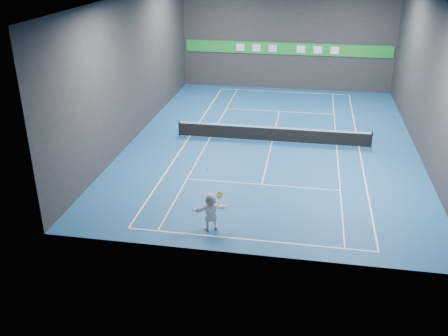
% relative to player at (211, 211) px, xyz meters
% --- Properties ---
extents(ground, '(26.00, 26.00, 0.00)m').
position_rel_player_xyz_m(ground, '(1.79, 11.30, -0.90)').
color(ground, navy).
rests_on(ground, ground).
extents(wall_back, '(18.00, 0.10, 9.00)m').
position_rel_player_xyz_m(wall_back, '(1.79, 24.30, 3.60)').
color(wall_back, '#272729').
rests_on(wall_back, ground).
extents(wall_front, '(18.00, 0.10, 9.00)m').
position_rel_player_xyz_m(wall_front, '(1.79, -1.70, 3.60)').
color(wall_front, '#272729').
rests_on(wall_front, ground).
extents(wall_left, '(0.10, 26.00, 9.00)m').
position_rel_player_xyz_m(wall_left, '(-7.21, 11.30, 3.60)').
color(wall_left, '#272729').
rests_on(wall_left, ground).
extents(wall_right, '(0.10, 26.00, 9.00)m').
position_rel_player_xyz_m(wall_right, '(10.79, 11.30, 3.60)').
color(wall_right, '#272729').
rests_on(wall_right, ground).
extents(baseline_near, '(10.98, 0.08, 0.01)m').
position_rel_player_xyz_m(baseline_near, '(1.79, -0.59, -0.90)').
color(baseline_near, white).
rests_on(baseline_near, ground).
extents(baseline_far, '(10.98, 0.08, 0.01)m').
position_rel_player_xyz_m(baseline_far, '(1.79, 23.19, -0.90)').
color(baseline_far, white).
rests_on(baseline_far, ground).
extents(sideline_doubles_left, '(0.08, 23.78, 0.01)m').
position_rel_player_xyz_m(sideline_doubles_left, '(-3.70, 11.30, -0.90)').
color(sideline_doubles_left, white).
rests_on(sideline_doubles_left, ground).
extents(sideline_doubles_right, '(0.08, 23.78, 0.01)m').
position_rel_player_xyz_m(sideline_doubles_right, '(7.28, 11.30, -0.90)').
color(sideline_doubles_right, white).
rests_on(sideline_doubles_right, ground).
extents(sideline_singles_left, '(0.06, 23.78, 0.01)m').
position_rel_player_xyz_m(sideline_singles_left, '(-2.32, 11.30, -0.90)').
color(sideline_singles_left, white).
rests_on(sideline_singles_left, ground).
extents(sideline_singles_right, '(0.06, 23.78, 0.01)m').
position_rel_player_xyz_m(sideline_singles_right, '(5.90, 11.30, -0.90)').
color(sideline_singles_right, white).
rests_on(sideline_singles_right, ground).
extents(service_line_near, '(8.23, 0.06, 0.01)m').
position_rel_player_xyz_m(service_line_near, '(1.79, 4.90, -0.90)').
color(service_line_near, white).
rests_on(service_line_near, ground).
extents(service_line_far, '(8.23, 0.06, 0.01)m').
position_rel_player_xyz_m(service_line_far, '(1.79, 17.70, -0.90)').
color(service_line_far, white).
rests_on(service_line_far, ground).
extents(center_service_line, '(0.06, 12.80, 0.01)m').
position_rel_player_xyz_m(center_service_line, '(1.79, 11.30, -0.90)').
color(center_service_line, white).
rests_on(center_service_line, ground).
extents(player, '(1.75, 1.18, 1.81)m').
position_rel_player_xyz_m(player, '(0.00, 0.00, 0.00)').
color(player, white).
rests_on(player, ground).
extents(tennis_ball, '(0.07, 0.07, 0.07)m').
position_rel_player_xyz_m(tennis_ball, '(-0.17, 0.15, 1.97)').
color(tennis_ball, '#BAE225').
rests_on(tennis_ball, player).
extents(tennis_net, '(12.50, 0.10, 1.07)m').
position_rel_player_xyz_m(tennis_net, '(1.79, 11.30, -0.36)').
color(tennis_net, black).
rests_on(tennis_net, ground).
extents(sponsor_banner, '(17.64, 0.11, 1.00)m').
position_rel_player_xyz_m(sponsor_banner, '(1.79, 24.23, 2.60)').
color(sponsor_banner, '#1E8D2F').
rests_on(sponsor_banner, wall_back).
extents(tennis_racket, '(0.42, 0.35, 0.69)m').
position_rel_player_xyz_m(tennis_racket, '(0.39, 0.05, 0.78)').
color(tennis_racket, red).
rests_on(tennis_racket, player).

